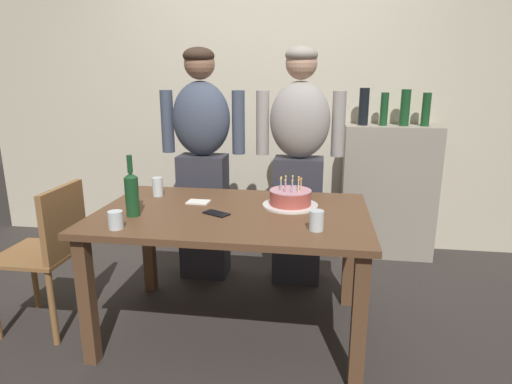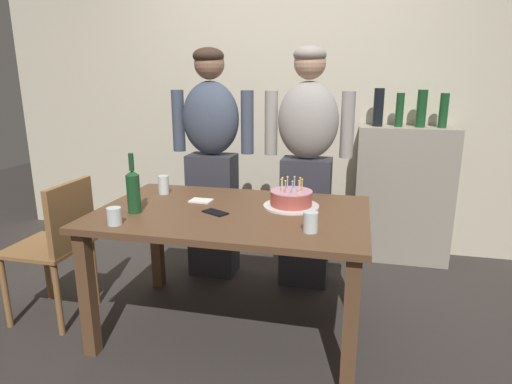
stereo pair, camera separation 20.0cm
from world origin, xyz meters
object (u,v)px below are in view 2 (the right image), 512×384
water_glass_near (114,216)px  water_glass_far (164,185)px  person_man_bearded (212,161)px  dining_chair (59,240)px  cell_phone (215,212)px  napkin_stack (201,201)px  birthday_cake (291,199)px  wine_bottle (133,190)px  water_glass_side (311,222)px  person_woman_cardigan (307,165)px

water_glass_near → water_glass_far: water_glass_far is taller
person_man_bearded → dining_chair: bearing=50.6°
water_glass_near → cell_phone: size_ratio=0.62×
napkin_stack → dining_chair: dining_chair is taller
birthday_cake → cell_phone: birthday_cake is taller
birthday_cake → napkin_stack: (-0.55, -0.01, -0.04)m
birthday_cake → person_man_bearded: (-0.68, 0.58, 0.09)m
wine_bottle → dining_chair: bearing=175.5°
water_glass_far → dining_chair: dining_chair is taller
napkin_stack → cell_phone: bearing=-52.1°
water_glass_side → dining_chair: bearing=175.0°
water_glass_near → person_man_bearded: 1.10m
wine_bottle → dining_chair: 0.65m
water_glass_side → birthday_cake: bearing=111.5°
water_glass_near → napkin_stack: bearing=61.5°
person_man_bearded → cell_phone: bearing=110.1°
birthday_cake → wine_bottle: size_ratio=0.97×
water_glass_far → napkin_stack: 0.32m
wine_bottle → water_glass_near: bearing=-89.1°
cell_phone → person_woman_cardigan: size_ratio=0.09×
water_glass_near → cell_phone: bearing=34.7°
water_glass_near → person_woman_cardigan: 1.38m
water_glass_far → water_glass_side: size_ratio=1.18×
person_man_bearded → water_glass_far: bearing=71.1°
water_glass_near → napkin_stack: (0.27, 0.50, -0.04)m
water_glass_side → dining_chair: 1.55m
water_glass_far → water_glass_near: bearing=-88.3°
water_glass_side → person_man_bearded: 1.28m
napkin_stack → person_woman_cardigan: 0.82m
person_woman_cardigan → birthday_cake: bearing=88.4°
person_man_bearded → dining_chair: size_ratio=1.90×
cell_phone → person_woman_cardigan: (0.40, 0.79, 0.13)m
water_glass_far → person_woman_cardigan: bearing=29.1°
person_man_bearded → dining_chair: (-0.69, -0.84, -0.36)m
birthday_cake → water_glass_near: 0.97m
cell_phone → person_man_bearded: 0.85m
birthday_cake → person_woman_cardigan: (0.02, 0.58, 0.09)m
birthday_cake → water_glass_far: birthday_cake is taller
water_glass_far → cell_phone: (0.45, -0.32, -0.05)m
water_glass_side → wine_bottle: 0.98m
water_glass_side → cell_phone: size_ratio=0.69×
birthday_cake → wine_bottle: (-0.82, -0.30, 0.08)m
cell_phone → person_man_bearded: bearing=138.4°
water_glass_side → cell_phone: bearing=161.7°
cell_phone → wine_bottle: bearing=-140.1°
water_glass_near → wine_bottle: size_ratio=0.27×
birthday_cake → napkin_stack: birthday_cake is taller
water_glass_near → napkin_stack: water_glass_near is taller
birthday_cake → person_woman_cardigan: size_ratio=0.19×
cell_phone → napkin_stack: size_ratio=1.12×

